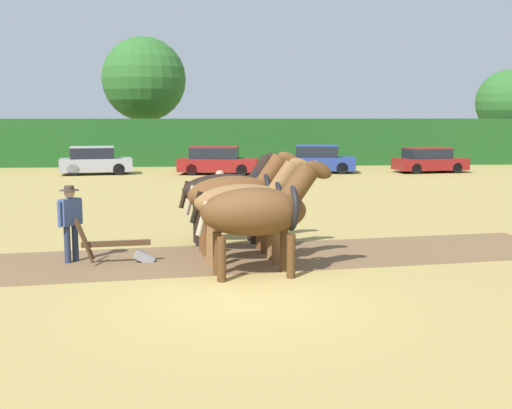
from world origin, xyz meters
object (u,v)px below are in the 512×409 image
(tree_left, at_px, (144,79))
(draft_horse_trail_left, at_px, (238,195))
(draft_horse_trail_right, at_px, (230,190))
(tree_center_left, at_px, (508,102))
(parked_car_far_left, at_px, (95,161))
(parked_car_center, at_px, (429,160))
(draft_horse_lead_left, at_px, (259,211))
(draft_horse_lead_right, at_px, (248,202))
(parked_car_left, at_px, (217,161))
(parked_car_center_left, at_px, (319,160))
(farmer_beside_team, at_px, (220,196))
(farmer_at_plow, at_px, (70,218))
(plow, at_px, (123,249))

(tree_left, height_order, draft_horse_trail_left, tree_left)
(tree_left, distance_m, draft_horse_trail_right, 32.23)
(tree_left, bearing_deg, tree_center_left, -4.67)
(draft_horse_trail_left, xyz_separation_m, parked_car_far_left, (-6.91, 21.44, -0.65))
(draft_horse_trail_left, xyz_separation_m, draft_horse_trail_right, (-0.16, 1.18, -0.03))
(tree_center_left, relative_size, parked_car_center, 1.53)
(draft_horse_trail_right, bearing_deg, tree_left, 91.47)
(draft_horse_lead_left, bearing_deg, draft_horse_lead_right, 89.80)
(draft_horse_lead_left, bearing_deg, parked_car_left, 83.48)
(parked_car_left, distance_m, parked_car_center_left, 5.88)
(farmer_beside_team, bearing_deg, parked_car_center, 89.00)
(tree_left, distance_m, farmer_beside_team, 30.79)
(draft_horse_lead_left, relative_size, farmer_beside_team, 1.64)
(draft_horse_lead_right, relative_size, farmer_beside_team, 1.61)
(tree_center_left, height_order, parked_car_left, tree_center_left)
(draft_horse_lead_left, bearing_deg, tree_center_left, 49.93)
(parked_car_left, bearing_deg, draft_horse_lead_left, -81.21)
(farmer_at_plow, xyz_separation_m, farmer_beside_team, (3.41, 3.41, 0.02))
(tree_center_left, height_order, plow, tree_center_left)
(draft_horse_lead_left, distance_m, farmer_at_plow, 4.41)
(draft_horse_trail_right, bearing_deg, farmer_at_plow, -159.57)
(draft_horse_trail_right, bearing_deg, parked_car_left, 82.31)
(draft_horse_lead_right, distance_m, farmer_at_plow, 3.98)
(draft_horse_lead_left, distance_m, parked_car_left, 23.36)
(tree_left, xyz_separation_m, parked_car_center, (17.33, -11.55, -5.20))
(plow, xyz_separation_m, farmer_beside_team, (2.26, 3.61, 0.71))
(farmer_at_plow, height_order, parked_car_far_left, farmer_at_plow)
(tree_left, xyz_separation_m, tree_center_left, (26.47, -2.16, -1.64))
(tree_center_left, height_order, draft_horse_lead_left, tree_center_left)
(draft_horse_trail_left, bearing_deg, draft_horse_trail_right, 90.13)
(tree_left, height_order, parked_car_far_left, tree_left)
(farmer_at_plow, distance_m, parked_car_center, 27.14)
(tree_left, bearing_deg, draft_horse_lead_right, -81.20)
(draft_horse_lead_right, xyz_separation_m, parked_car_center, (12.08, 22.34, -0.67))
(parked_car_far_left, xyz_separation_m, parked_car_center, (19.15, -0.29, -0.06))
(tree_center_left, distance_m, draft_horse_lead_right, 38.27)
(tree_center_left, relative_size, draft_horse_lead_left, 2.29)
(draft_horse_lead_left, height_order, plow, draft_horse_lead_left)
(plow, bearing_deg, tree_left, 86.76)
(parked_car_far_left, bearing_deg, draft_horse_trail_left, -81.22)
(farmer_at_plow, bearing_deg, draft_horse_trail_right, 66.86)
(tree_center_left, height_order, draft_horse_lead_right, tree_center_left)
(parked_car_center_left, bearing_deg, tree_center_left, 38.05)
(plow, height_order, parked_car_left, parked_car_left)
(draft_horse_lead_left, xyz_separation_m, farmer_at_plow, (-4.09, 1.61, -0.34))
(plow, distance_m, parked_car_left, 22.09)
(farmer_at_plow, bearing_deg, tree_left, 131.24)
(farmer_beside_team, height_order, parked_car_far_left, farmer_beside_team)
(draft_horse_trail_left, height_order, parked_car_center_left, draft_horse_trail_left)
(parked_car_far_left, bearing_deg, plow, -88.25)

